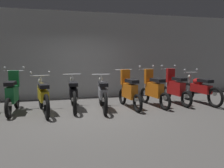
% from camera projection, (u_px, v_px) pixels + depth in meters
% --- Properties ---
extents(ground_plane, '(80.00, 80.00, 0.00)m').
position_uv_depth(ground_plane, '(90.00, 113.00, 6.30)').
color(ground_plane, '#565451').
extents(back_wall, '(16.00, 0.30, 3.24)m').
position_uv_depth(back_wall, '(80.00, 55.00, 8.56)').
color(back_wall, '#9EA0A3').
rests_on(back_wall, ground).
extents(motorbike_slot_2, '(0.59, 1.68, 1.29)m').
position_uv_depth(motorbike_slot_2, '(13.00, 94.00, 6.30)').
color(motorbike_slot_2, black).
rests_on(motorbike_slot_2, ground).
extents(motorbike_slot_3, '(0.59, 1.94, 1.15)m').
position_uv_depth(motorbike_slot_3, '(43.00, 96.00, 6.23)').
color(motorbike_slot_3, black).
rests_on(motorbike_slot_3, ground).
extents(motorbike_slot_4, '(0.56, 1.95, 1.03)m').
position_uv_depth(motorbike_slot_4, '(73.00, 93.00, 6.68)').
color(motorbike_slot_4, black).
rests_on(motorbike_slot_4, ground).
extents(motorbike_slot_5, '(0.56, 1.95, 1.03)m').
position_uv_depth(motorbike_slot_5, '(103.00, 93.00, 6.64)').
color(motorbike_slot_5, black).
rests_on(motorbike_slot_5, ground).
extents(motorbike_slot_6, '(0.56, 1.68, 1.18)m').
position_uv_depth(motorbike_slot_6, '(129.00, 91.00, 6.87)').
color(motorbike_slot_6, black).
rests_on(motorbike_slot_6, ground).
extents(motorbike_slot_7, '(0.58, 1.67, 1.29)m').
position_uv_depth(motorbike_slot_7, '(154.00, 90.00, 7.12)').
color(motorbike_slot_7, black).
rests_on(motorbike_slot_7, ground).
extents(motorbike_slot_8, '(0.59, 1.68, 1.29)m').
position_uv_depth(motorbike_slot_8, '(175.00, 88.00, 7.46)').
color(motorbike_slot_8, black).
rests_on(motorbike_slot_8, ground).
extents(motorbike_slot_9, '(0.59, 1.95, 1.15)m').
position_uv_depth(motorbike_slot_9, '(200.00, 89.00, 7.52)').
color(motorbike_slot_9, black).
rests_on(motorbike_slot_9, ground).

